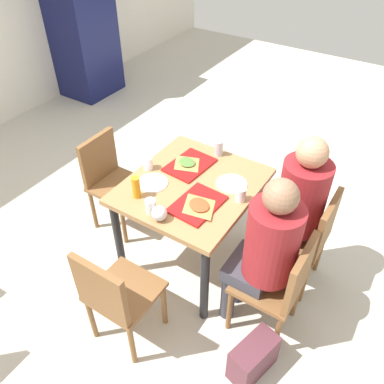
# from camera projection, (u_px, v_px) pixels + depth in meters

# --- Properties ---
(ground_plane) EXTENTS (10.00, 10.00, 0.02)m
(ground_plane) POSITION_uv_depth(u_px,v_px,m) (192.00, 257.00, 3.27)
(ground_plane) COLOR beige
(main_table) EXTENTS (0.97, 0.86, 0.77)m
(main_table) POSITION_uv_depth(u_px,v_px,m) (192.00, 196.00, 2.84)
(main_table) COLOR #9E7247
(main_table) RESTS_ON ground_plane
(chair_near_left) EXTENTS (0.40, 0.40, 0.84)m
(chair_near_left) POSITION_uv_depth(u_px,v_px,m) (281.00, 283.00, 2.46)
(chair_near_left) COLOR brown
(chair_near_left) RESTS_ON ground_plane
(chair_near_right) EXTENTS (0.40, 0.40, 0.84)m
(chair_near_right) POSITION_uv_depth(u_px,v_px,m) (308.00, 235.00, 2.77)
(chair_near_right) COLOR brown
(chair_near_right) RESTS_ON ground_plane
(chair_far_side) EXTENTS (0.40, 0.40, 0.84)m
(chair_far_side) POSITION_uv_depth(u_px,v_px,m) (110.00, 176.00, 3.29)
(chair_far_side) COLOR brown
(chair_far_side) RESTS_ON ground_plane
(chair_left_end) EXTENTS (0.40, 0.40, 0.84)m
(chair_left_end) POSITION_uv_depth(u_px,v_px,m) (115.00, 295.00, 2.39)
(chair_left_end) COLOR brown
(chair_left_end) RESTS_ON ground_plane
(person_in_red) EXTENTS (0.32, 0.42, 1.25)m
(person_in_red) POSITION_uv_depth(u_px,v_px,m) (265.00, 247.00, 2.36)
(person_in_red) COLOR #383842
(person_in_red) RESTS_ON ground_plane
(person_in_brown_jacket) EXTENTS (0.32, 0.42, 1.25)m
(person_in_brown_jacket) POSITION_uv_depth(u_px,v_px,m) (295.00, 202.00, 2.67)
(person_in_brown_jacket) COLOR #383842
(person_in_brown_jacket) RESTS_ON ground_plane
(tray_red_near) EXTENTS (0.38, 0.28, 0.02)m
(tray_red_near) POSITION_uv_depth(u_px,v_px,m) (197.00, 204.00, 2.60)
(tray_red_near) COLOR #B21414
(tray_red_near) RESTS_ON main_table
(tray_red_far) EXTENTS (0.38, 0.29, 0.02)m
(tray_red_far) POSITION_uv_depth(u_px,v_px,m) (190.00, 165.00, 2.93)
(tray_red_far) COLOR #B21414
(tray_red_far) RESTS_ON main_table
(paper_plate_center) EXTENTS (0.22, 0.22, 0.01)m
(paper_plate_center) POSITION_uv_depth(u_px,v_px,m) (152.00, 183.00, 2.77)
(paper_plate_center) COLOR white
(paper_plate_center) RESTS_ON main_table
(paper_plate_near_edge) EXTENTS (0.22, 0.22, 0.01)m
(paper_plate_near_edge) POSITION_uv_depth(u_px,v_px,m) (232.00, 184.00, 2.77)
(paper_plate_near_edge) COLOR white
(paper_plate_near_edge) RESTS_ON main_table
(pizza_slice_a) EXTENTS (0.26, 0.27, 0.02)m
(pizza_slice_a) POSITION_uv_depth(u_px,v_px,m) (199.00, 206.00, 2.56)
(pizza_slice_a) COLOR #C68C47
(pizza_slice_a) RESTS_ON tray_red_near
(pizza_slice_b) EXTENTS (0.22, 0.24, 0.02)m
(pizza_slice_b) POSITION_uv_depth(u_px,v_px,m) (187.00, 163.00, 2.92)
(pizza_slice_b) COLOR #C68C47
(pizza_slice_b) RESTS_ON tray_red_far
(plastic_cup_a) EXTENTS (0.07, 0.07, 0.10)m
(plastic_cup_a) POSITION_uv_depth(u_px,v_px,m) (148.00, 163.00, 2.88)
(plastic_cup_a) COLOR white
(plastic_cup_a) RESTS_ON main_table
(plastic_cup_b) EXTENTS (0.07, 0.07, 0.10)m
(plastic_cup_b) POSITION_uv_depth(u_px,v_px,m) (241.00, 195.00, 2.61)
(plastic_cup_b) COLOR white
(plastic_cup_b) RESTS_ON main_table
(plastic_cup_c) EXTENTS (0.07, 0.07, 0.10)m
(plastic_cup_c) POSITION_uv_depth(u_px,v_px,m) (151.00, 206.00, 2.52)
(plastic_cup_c) COLOR white
(plastic_cup_c) RESTS_ON main_table
(soda_can) EXTENTS (0.07, 0.07, 0.12)m
(soda_can) POSITION_uv_depth(u_px,v_px,m) (219.00, 148.00, 3.01)
(soda_can) COLOR #B7BCC6
(soda_can) RESTS_ON main_table
(condiment_bottle) EXTENTS (0.06, 0.06, 0.16)m
(condiment_bottle) POSITION_uv_depth(u_px,v_px,m) (136.00, 187.00, 2.62)
(condiment_bottle) COLOR orange
(condiment_bottle) RESTS_ON main_table
(foil_bundle) EXTENTS (0.10, 0.10, 0.10)m
(foil_bundle) POSITION_uv_depth(u_px,v_px,m) (159.00, 213.00, 2.47)
(foil_bundle) COLOR silver
(foil_bundle) RESTS_ON main_table
(handbag) EXTENTS (0.35, 0.24, 0.28)m
(handbag) POSITION_uv_depth(u_px,v_px,m) (253.00, 358.00, 2.45)
(handbag) COLOR #592D38
(handbag) RESTS_ON ground_plane
(drink_fridge) EXTENTS (0.70, 0.60, 1.90)m
(drink_fridge) POSITION_uv_depth(u_px,v_px,m) (82.00, 21.00, 5.02)
(drink_fridge) COLOR #14194C
(drink_fridge) RESTS_ON ground_plane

